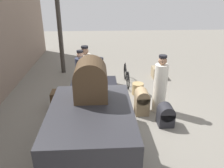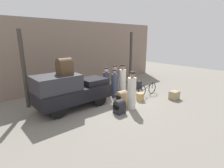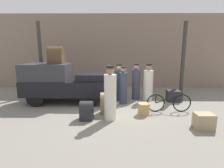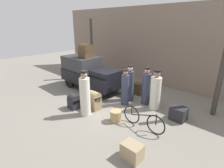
# 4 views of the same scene
# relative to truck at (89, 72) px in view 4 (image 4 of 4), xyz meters

# --- Properties ---
(ground_plane) EXTENTS (30.00, 30.00, 0.00)m
(ground_plane) POSITION_rel_truck_xyz_m (2.07, -0.73, -0.95)
(ground_plane) COLOR gray
(station_building_facade) EXTENTS (16.00, 0.15, 4.50)m
(station_building_facade) POSITION_rel_truck_xyz_m (2.07, 3.35, 1.30)
(station_building_facade) COLOR gray
(station_building_facade) RESTS_ON ground
(canopy_pillar_left) EXTENTS (0.20, 0.20, 3.79)m
(canopy_pillar_left) POSITION_rel_truck_xyz_m (-1.53, 1.56, 0.94)
(canopy_pillar_left) COLOR #38332D
(canopy_pillar_left) RESTS_ON ground
(canopy_pillar_right) EXTENTS (0.20, 0.20, 3.79)m
(canopy_pillar_right) POSITION_rel_truck_xyz_m (5.98, 1.56, 0.94)
(canopy_pillar_right) COLOR #38332D
(canopy_pillar_right) RESTS_ON ground
(truck) EXTENTS (3.64, 1.57, 1.76)m
(truck) POSITION_rel_truck_xyz_m (0.00, 0.00, 0.00)
(truck) COLOR black
(truck) RESTS_ON ground
(bicycle) EXTENTS (1.70, 0.04, 0.74)m
(bicycle) POSITION_rel_truck_xyz_m (4.46, -1.25, -0.59)
(bicycle) COLOR black
(bicycle) RESTS_ON ground
(wicker_basket) EXTENTS (0.42, 0.42, 0.43)m
(wicker_basket) POSITION_rel_truck_xyz_m (3.45, -1.56, -0.74)
(wicker_basket) COLOR tan
(wicker_basket) RESTS_ON ground
(porter_lifting_near_truck) EXTENTS (0.39, 0.39, 1.71)m
(porter_lifting_near_truck) POSITION_rel_truck_xyz_m (2.59, 0.35, -0.17)
(porter_lifting_near_truck) COLOR #33384C
(porter_lifting_near_truck) RESTS_ON ground
(porter_with_bicycle) EXTENTS (0.41, 0.41, 1.85)m
(porter_with_bicycle) POSITION_rel_truck_xyz_m (2.22, -2.03, -0.10)
(porter_with_bicycle) COLOR silver
(porter_with_bicycle) RESTS_ON ground
(porter_standing_middle) EXTENTS (0.35, 0.35, 1.65)m
(porter_standing_middle) POSITION_rel_truck_xyz_m (2.76, -0.18, -0.20)
(porter_standing_middle) COLOR #33384C
(porter_standing_middle) RESTS_ON ground
(conductor_in_dark_uniform) EXTENTS (0.38, 0.38, 1.72)m
(conductor_in_dark_uniform) POSITION_rel_truck_xyz_m (3.41, 0.50, -0.16)
(conductor_in_dark_uniform) COLOR #33384C
(conductor_in_dark_uniform) RESTS_ON ground
(porter_carrying_trunk) EXTENTS (0.44, 0.44, 1.74)m
(porter_carrying_trunk) POSITION_rel_truck_xyz_m (3.96, 0.37, -0.17)
(porter_carrying_trunk) COLOR silver
(porter_carrying_trunk) RESTS_ON ground
(trunk_large_brown) EXTENTS (0.50, 0.42, 0.81)m
(trunk_large_brown) POSITION_rel_truck_xyz_m (2.10, -1.46, -0.53)
(trunk_large_brown) COLOR #937A56
(trunk_large_brown) RESTS_ON ground
(trunk_umber_medium) EXTENTS (0.47, 0.41, 0.62)m
(trunk_umber_medium) POSITION_rel_truck_xyz_m (2.51, 1.21, -0.64)
(trunk_umber_medium) COLOR #4C3823
(trunk_umber_medium) RESTS_ON ground
(trunk_barrel_dark) EXTENTS (0.44, 0.44, 0.64)m
(trunk_barrel_dark) POSITION_rel_truck_xyz_m (1.41, -2.02, -0.63)
(trunk_barrel_dark) COLOR #232328
(trunk_barrel_dark) RESTS_ON ground
(suitcase_small_leather) EXTENTS (0.57, 0.53, 0.51)m
(suitcase_small_leather) POSITION_rel_truck_xyz_m (5.12, 0.19, -0.69)
(suitcase_small_leather) COLOR #232328
(suitcase_small_leather) RESTS_ON ground
(trunk_wicker_pale) EXTENTS (0.55, 0.42, 0.47)m
(trunk_wicker_pale) POSITION_rel_truck_xyz_m (5.09, -2.69, -0.72)
(trunk_wicker_pale) COLOR #9E8966
(trunk_wicker_pale) RESTS_ON ground
(trunk_on_truck_roof) EXTENTS (0.63, 0.60, 0.74)m
(trunk_on_truck_roof) POSITION_rel_truck_xyz_m (-0.18, 0.00, 1.16)
(trunk_on_truck_roof) COLOR #4C3823
(trunk_on_truck_roof) RESTS_ON truck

